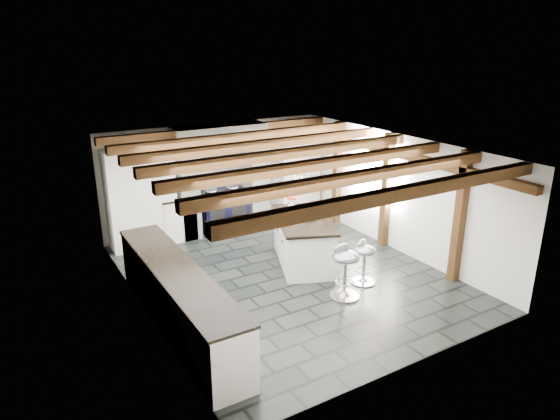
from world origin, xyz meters
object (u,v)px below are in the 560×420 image
kitchen_island (303,240)px  bar_stool_near (364,257)px  range_cooker (223,209)px  bar_stool_far (345,265)px

kitchen_island → bar_stool_near: size_ratio=2.59×
range_cooker → bar_stool_far: (0.40, -3.80, 0.10)m
bar_stool_far → kitchen_island: bearing=82.6°
kitchen_island → bar_stool_near: bearing=-48.1°
bar_stool_near → bar_stool_far: 0.64m
kitchen_island → range_cooker: bearing=125.8°
range_cooker → kitchen_island: (0.56, -2.35, -0.01)m
range_cooker → bar_stool_far: size_ratio=1.11×
bar_stool_near → kitchen_island: bearing=86.7°
range_cooker → bar_stool_near: range_cooker is taller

